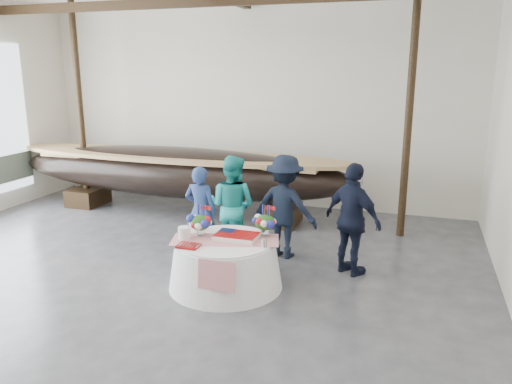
% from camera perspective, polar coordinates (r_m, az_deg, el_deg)
% --- Properties ---
extents(floor, '(10.00, 12.00, 0.01)m').
position_cam_1_polar(floor, '(6.84, -17.67, -13.63)').
color(floor, '#3D3D42').
rests_on(floor, ground).
extents(wall_back, '(10.00, 0.02, 4.50)m').
position_cam_1_polar(wall_back, '(11.48, -0.67, 9.86)').
color(wall_back, silver).
rests_on(wall_back, ground).
extents(longboat_display, '(7.75, 1.55, 1.45)m').
position_cam_1_polar(longboat_display, '(10.79, -8.98, 2.31)').
color(longboat_display, black).
rests_on(longboat_display, ground).
extents(banquet_table, '(1.65, 1.65, 0.71)m').
position_cam_1_polar(banquet_table, '(7.28, -3.50, -8.12)').
color(banquet_table, white).
rests_on(banquet_table, ground).
extents(tabletop_items, '(1.61, 1.05, 0.40)m').
position_cam_1_polar(tabletop_items, '(7.25, -3.27, -3.97)').
color(tabletop_items, red).
rests_on(tabletop_items, banquet_table).
extents(guest_woman_blue, '(0.56, 0.37, 1.52)m').
position_cam_1_polar(guest_woman_blue, '(8.42, -6.35, -2.15)').
color(guest_woman_blue, navy).
rests_on(guest_woman_blue, ground).
extents(guest_woman_teal, '(0.91, 0.75, 1.70)m').
position_cam_1_polar(guest_woman_teal, '(8.35, -2.73, -1.57)').
color(guest_woman_teal, teal).
rests_on(guest_woman_teal, ground).
extents(guest_man_left, '(1.20, 0.80, 1.73)m').
position_cam_1_polar(guest_man_left, '(8.25, 3.29, -1.68)').
color(guest_man_left, black).
rests_on(guest_man_left, ground).
extents(guest_man_right, '(1.09, 0.90, 1.74)m').
position_cam_1_polar(guest_man_right, '(7.66, 10.99, -3.13)').
color(guest_man_right, black).
rests_on(guest_man_right, ground).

